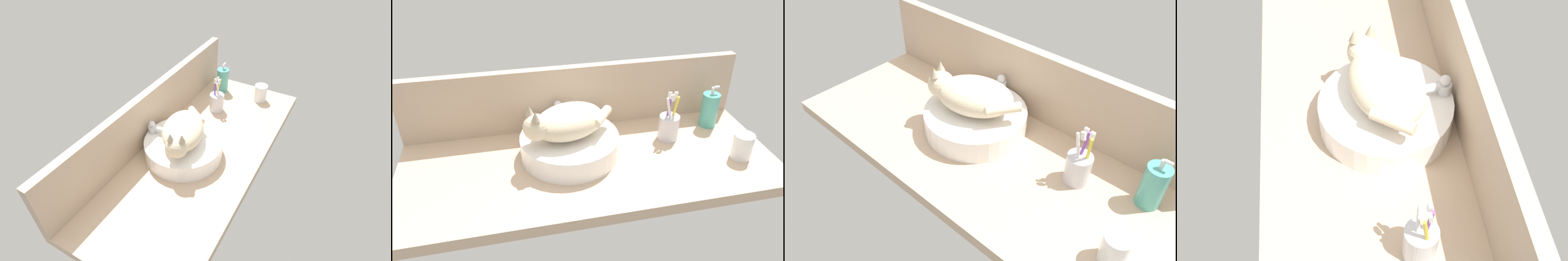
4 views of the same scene
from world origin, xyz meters
The scene contains 8 objects.
ground_plane centered at (0.00, 0.00, -2.00)cm, with size 128.04×53.40×4.00cm, color tan.
backsplash_panel centered at (0.00, 24.90, 12.28)cm, with size 128.04×3.60×24.55cm, color tan.
sink_basin centered at (-5.85, 5.24, 3.95)cm, with size 33.88×33.88×7.90cm, color white.
cat centered at (-7.11, 4.71, 13.66)cm, with size 31.38×24.47×14.00cm.
faucet centered at (-7.25, 18.97, 7.30)cm, with size 3.91×11.86×13.60cm.
soap_dispenser centered at (50.51, 13.13, 6.82)cm, with size 6.51×6.51×16.76cm.
toothbrush_cup centered at (31.59, 7.53, 5.16)cm, with size 7.36×7.36×18.71cm.
water_glass centered at (51.50, -9.32, 4.01)cm, with size 6.82×6.82×9.21cm.
Camera 1 is at (-89.19, -47.02, 93.67)cm, focal length 28.00 mm.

